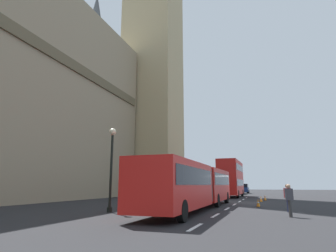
{
  "coord_description": "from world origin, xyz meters",
  "views": [
    {
      "loc": [
        -28.13,
        -2.87,
        1.65
      ],
      "look_at": [
        -5.25,
        5.26,
        6.81
      ],
      "focal_mm": 29.66,
      "sensor_mm": 36.0,
      "label": 1
    }
  ],
  "objects_px": {
    "double_decker_bus": "(231,177)",
    "traffic_cone_east": "(265,198)",
    "street_lamp": "(111,162)",
    "pedestrian_near_cones": "(289,199)",
    "traffic_cone_middle": "(261,199)",
    "sedan_trailing": "(244,189)",
    "traffic_cone_west": "(258,203)",
    "pedestrian_by_kerb": "(288,197)",
    "sedan_lead": "(238,189)",
    "articulated_bus": "(195,183)"
  },
  "relations": [
    {
      "from": "double_decker_bus",
      "to": "traffic_cone_east",
      "type": "distance_m",
      "value": 9.08
    },
    {
      "from": "street_lamp",
      "to": "pedestrian_near_cones",
      "type": "distance_m",
      "value": 10.61
    },
    {
      "from": "traffic_cone_middle",
      "to": "sedan_trailing",
      "type": "bearing_deg",
      "value": 7.77
    },
    {
      "from": "traffic_cone_west",
      "to": "pedestrian_near_cones",
      "type": "xyz_separation_m",
      "value": [
        -6.61,
        -1.83,
        0.63
      ]
    },
    {
      "from": "sedan_trailing",
      "to": "pedestrian_by_kerb",
      "type": "bearing_deg",
      "value": -171.58
    },
    {
      "from": "sedan_lead",
      "to": "traffic_cone_west",
      "type": "xyz_separation_m",
      "value": [
        -28.1,
        -4.28,
        -0.63
      ]
    },
    {
      "from": "pedestrian_near_cones",
      "to": "street_lamp",
      "type": "bearing_deg",
      "value": 94.77
    },
    {
      "from": "double_decker_bus",
      "to": "traffic_cone_west",
      "type": "relative_size",
      "value": 17.37
    },
    {
      "from": "double_decker_bus",
      "to": "sedan_trailing",
      "type": "bearing_deg",
      "value": -0.4
    },
    {
      "from": "traffic_cone_west",
      "to": "pedestrian_by_kerb",
      "type": "height_order",
      "value": "pedestrian_by_kerb"
    },
    {
      "from": "street_lamp",
      "to": "traffic_cone_west",
      "type": "bearing_deg",
      "value": -48.76
    },
    {
      "from": "traffic_cone_middle",
      "to": "traffic_cone_east",
      "type": "height_order",
      "value": "same"
    },
    {
      "from": "double_decker_bus",
      "to": "street_lamp",
      "type": "xyz_separation_m",
      "value": [
        -24.44,
        4.5,
        0.35
      ]
    },
    {
      "from": "traffic_cone_east",
      "to": "traffic_cone_west",
      "type": "bearing_deg",
      "value": 177.62
    },
    {
      "from": "articulated_bus",
      "to": "traffic_cone_middle",
      "type": "height_order",
      "value": "articulated_bus"
    },
    {
      "from": "traffic_cone_east",
      "to": "street_lamp",
      "type": "bearing_deg",
      "value": 152.17
    },
    {
      "from": "sedan_trailing",
      "to": "pedestrian_near_cones",
      "type": "height_order",
      "value": "sedan_trailing"
    },
    {
      "from": "traffic_cone_middle",
      "to": "pedestrian_near_cones",
      "type": "distance_m",
      "value": 13.6
    },
    {
      "from": "street_lamp",
      "to": "traffic_cone_middle",
      "type": "bearing_deg",
      "value": -30.87
    },
    {
      "from": "double_decker_bus",
      "to": "traffic_cone_middle",
      "type": "height_order",
      "value": "double_decker_bus"
    },
    {
      "from": "articulated_bus",
      "to": "traffic_cone_middle",
      "type": "bearing_deg",
      "value": -21.27
    },
    {
      "from": "traffic_cone_middle",
      "to": "street_lamp",
      "type": "distance_m",
      "value": 16.92
    },
    {
      "from": "traffic_cone_middle",
      "to": "traffic_cone_west",
      "type": "bearing_deg",
      "value": 179.65
    },
    {
      "from": "sedan_lead",
      "to": "traffic_cone_middle",
      "type": "distance_m",
      "value": 21.68
    },
    {
      "from": "articulated_bus",
      "to": "traffic_cone_west",
      "type": "xyz_separation_m",
      "value": [
        3.56,
        -4.02,
        -1.46
      ]
    },
    {
      "from": "sedan_lead",
      "to": "articulated_bus",
      "type": "bearing_deg",
      "value": -179.53
    },
    {
      "from": "sedan_lead",
      "to": "traffic_cone_east",
      "type": "distance_m",
      "value": 19.27
    },
    {
      "from": "double_decker_bus",
      "to": "pedestrian_near_cones",
      "type": "height_order",
      "value": "double_decker_bus"
    },
    {
      "from": "double_decker_bus",
      "to": "street_lamp",
      "type": "relative_size",
      "value": 1.91
    },
    {
      "from": "sedan_trailing",
      "to": "traffic_cone_west",
      "type": "xyz_separation_m",
      "value": [
        -35.65,
        -3.89,
        -0.63
      ]
    },
    {
      "from": "traffic_cone_middle",
      "to": "sedan_lead",
      "type": "bearing_deg",
      "value": 11.49
    },
    {
      "from": "traffic_cone_west",
      "to": "street_lamp",
      "type": "distance_m",
      "value": 11.67
    },
    {
      "from": "pedestrian_by_kerb",
      "to": "traffic_cone_west",
      "type": "bearing_deg",
      "value": 27.87
    },
    {
      "from": "pedestrian_by_kerb",
      "to": "pedestrian_near_cones",
      "type": "bearing_deg",
      "value": 178.13
    },
    {
      "from": "articulated_bus",
      "to": "street_lamp",
      "type": "relative_size",
      "value": 3.28
    },
    {
      "from": "sedan_lead",
      "to": "traffic_cone_middle",
      "type": "height_order",
      "value": "sedan_lead"
    },
    {
      "from": "double_decker_bus",
      "to": "street_lamp",
      "type": "bearing_deg",
      "value": 169.56
    },
    {
      "from": "articulated_bus",
      "to": "street_lamp",
      "type": "height_order",
      "value": "street_lamp"
    },
    {
      "from": "pedestrian_near_cones",
      "to": "traffic_cone_middle",
      "type": "bearing_deg",
      "value": 7.58
    },
    {
      "from": "pedestrian_near_cones",
      "to": "pedestrian_by_kerb",
      "type": "relative_size",
      "value": 1.0
    },
    {
      "from": "sedan_trailing",
      "to": "traffic_cone_west",
      "type": "relative_size",
      "value": 7.59
    },
    {
      "from": "sedan_lead",
      "to": "pedestrian_near_cones",
      "type": "height_order",
      "value": "sedan_lead"
    },
    {
      "from": "double_decker_bus",
      "to": "pedestrian_near_cones",
      "type": "relative_size",
      "value": 5.96
    },
    {
      "from": "sedan_lead",
      "to": "street_lamp",
      "type": "xyz_separation_m",
      "value": [
        -35.57,
        4.24,
        2.14
      ]
    },
    {
      "from": "sedan_trailing",
      "to": "traffic_cone_middle",
      "type": "height_order",
      "value": "sedan_trailing"
    },
    {
      "from": "traffic_cone_west",
      "to": "traffic_cone_east",
      "type": "xyz_separation_m",
      "value": [
        9.41,
        -0.39,
        0.0
      ]
    },
    {
      "from": "street_lamp",
      "to": "pedestrian_near_cones",
      "type": "xyz_separation_m",
      "value": [
        0.86,
        -10.36,
        -2.14
      ]
    },
    {
      "from": "traffic_cone_middle",
      "to": "articulated_bus",
      "type": "bearing_deg",
      "value": 158.73
    },
    {
      "from": "double_decker_bus",
      "to": "traffic_cone_middle",
      "type": "bearing_deg",
      "value": -158.14
    },
    {
      "from": "sedan_trailing",
      "to": "traffic_cone_middle",
      "type": "distance_m",
      "value": 29.07
    }
  ]
}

